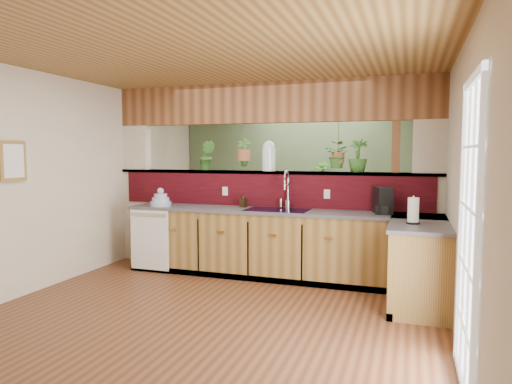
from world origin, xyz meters
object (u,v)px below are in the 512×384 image
(soap_dispenser, at_px, (243,201))
(paper_towel, at_px, (413,211))
(coffee_maker, at_px, (383,201))
(glass_jar, at_px, (269,156))
(faucet, at_px, (287,188))
(dish_stack, at_px, (161,200))
(shelving_console, at_px, (291,216))

(soap_dispenser, bearing_deg, paper_towel, -20.37)
(coffee_maker, distance_m, glass_jar, 1.68)
(faucet, height_order, dish_stack, faucet)
(coffee_maker, bearing_deg, glass_jar, 147.45)
(glass_jar, bearing_deg, shelving_console, 94.81)
(soap_dispenser, distance_m, coffee_maker, 1.85)
(dish_stack, bearing_deg, glass_jar, 18.51)
(dish_stack, height_order, soap_dispenser, dish_stack)
(coffee_maker, xyz_separation_m, paper_towel, (0.35, -0.72, -0.02))
(shelving_console, bearing_deg, paper_towel, -31.62)
(faucet, relative_size, coffee_maker, 1.58)
(soap_dispenser, relative_size, shelving_console, 0.13)
(soap_dispenser, bearing_deg, faucet, 0.62)
(faucet, relative_size, shelving_console, 0.37)
(shelving_console, bearing_deg, glass_jar, -61.85)
(faucet, xyz_separation_m, dish_stack, (-1.75, -0.26, -0.20))
(dish_stack, xyz_separation_m, coffee_maker, (2.99, 0.15, 0.07))
(dish_stack, height_order, shelving_console, dish_stack)
(soap_dispenser, height_order, paper_towel, paper_towel)
(faucet, xyz_separation_m, glass_jar, (-0.32, 0.22, 0.42))
(dish_stack, distance_m, paper_towel, 3.39)
(shelving_console, bearing_deg, coffee_maker, -29.04)
(dish_stack, relative_size, soap_dispenser, 1.64)
(paper_towel, height_order, glass_jar, glass_jar)
(coffee_maker, bearing_deg, shelving_console, 106.97)
(faucet, distance_m, soap_dispenser, 0.64)
(dish_stack, relative_size, coffee_maker, 0.89)
(soap_dispenser, bearing_deg, dish_stack, -167.67)
(faucet, xyz_separation_m, shelving_console, (-0.48, 2.12, -0.68))
(paper_towel, bearing_deg, dish_stack, 170.38)
(glass_jar, relative_size, shelving_console, 0.30)
(faucet, relative_size, paper_towel, 1.75)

